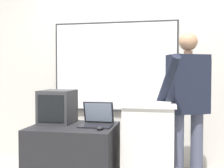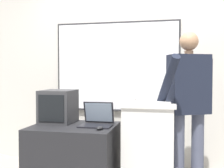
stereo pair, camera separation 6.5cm
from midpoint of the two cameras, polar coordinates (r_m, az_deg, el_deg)
The scene contains 9 objects.
back_wall at distance 3.84m, azimuth 5.01°, elevation 5.65°, with size 6.40×0.17×2.94m.
lectern_podium at distance 2.92m, azimuth 8.10°, elevation -12.97°, with size 0.54×0.44×0.93m.
side_desk at distance 3.01m, azimuth -7.10°, elevation -14.91°, with size 0.85×0.67×0.70m.
person_presenter at distance 3.03m, azimuth 15.86°, elevation -3.19°, with size 0.58×0.67×1.66m.
laptop at distance 2.89m, azimuth -2.37°, elevation -7.02°, with size 0.32×0.27×0.24m.
wireless_keyboard at distance 2.78m, azimuth 7.94°, elevation -3.79°, with size 0.44×0.15×0.02m.
computer_mouse_by_laptop at distance 2.69m, azimuth -1.86°, elevation -8.92°, with size 0.06×0.10×0.03m.
crt_monitor at distance 3.10m, azimuth -10.27°, elevation -4.48°, with size 0.34×0.37×0.35m.
coffee_mug at distance 3.00m, azimuth 4.78°, elevation -2.62°, with size 0.14×0.09×0.09m.
Camera 2 is at (0.51, -2.42, 1.23)m, focal length 45.00 mm.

